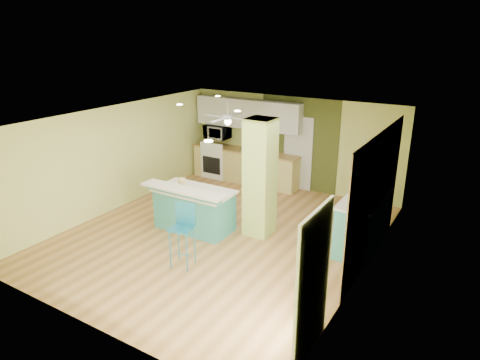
% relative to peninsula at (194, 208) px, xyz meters
% --- Properties ---
extents(floor, '(6.00, 7.00, 0.01)m').
position_rel_peninsula_xyz_m(floor, '(0.65, 0.07, -0.49)').
color(floor, olive).
rests_on(floor, ground).
extents(ceiling, '(6.00, 7.00, 0.01)m').
position_rel_peninsula_xyz_m(ceiling, '(0.65, 0.07, 2.02)').
color(ceiling, white).
rests_on(ceiling, wall_back).
extents(wall_back, '(6.00, 0.01, 2.50)m').
position_rel_peninsula_xyz_m(wall_back, '(0.65, 3.58, 0.76)').
color(wall_back, '#CED572').
rests_on(wall_back, floor).
extents(wall_front, '(6.00, 0.01, 2.50)m').
position_rel_peninsula_xyz_m(wall_front, '(0.65, -3.43, 0.76)').
color(wall_front, '#CED572').
rests_on(wall_front, floor).
extents(wall_left, '(0.01, 7.00, 2.50)m').
position_rel_peninsula_xyz_m(wall_left, '(-2.35, 0.07, 0.76)').
color(wall_left, '#CED572').
rests_on(wall_left, floor).
extents(wall_right, '(0.01, 7.00, 2.50)m').
position_rel_peninsula_xyz_m(wall_right, '(3.66, 0.07, 0.76)').
color(wall_right, '#CED572').
rests_on(wall_right, floor).
extents(wood_panel, '(0.02, 3.40, 2.50)m').
position_rel_peninsula_xyz_m(wood_panel, '(3.64, 0.67, 0.76)').
color(wood_panel, '#85664C').
rests_on(wood_panel, floor).
extents(olive_accent, '(2.20, 0.02, 2.50)m').
position_rel_peninsula_xyz_m(olive_accent, '(0.85, 3.56, 0.76)').
color(olive_accent, '#454D1E').
rests_on(olive_accent, floor).
extents(interior_door, '(0.82, 0.05, 2.00)m').
position_rel_peninsula_xyz_m(interior_door, '(0.85, 3.53, 0.51)').
color(interior_door, silver).
rests_on(interior_door, floor).
extents(french_door, '(0.04, 1.08, 2.10)m').
position_rel_peninsula_xyz_m(french_door, '(3.62, -2.23, 0.56)').
color(french_door, white).
rests_on(french_door, floor).
extents(column, '(0.55, 0.55, 2.50)m').
position_rel_peninsula_xyz_m(column, '(1.30, 0.57, 0.76)').
color(column, '#ABC45B').
rests_on(column, floor).
extents(kitchen_run, '(3.25, 0.63, 0.94)m').
position_rel_peninsula_xyz_m(kitchen_run, '(-0.65, 3.27, -0.01)').
color(kitchen_run, '#D3C06E').
rests_on(kitchen_run, floor).
extents(stove, '(0.76, 0.66, 1.08)m').
position_rel_peninsula_xyz_m(stove, '(-1.60, 3.26, -0.03)').
color(stove, white).
rests_on(stove, floor).
extents(upper_cabinets, '(3.20, 0.34, 0.80)m').
position_rel_peninsula_xyz_m(upper_cabinets, '(-0.65, 3.39, 1.46)').
color(upper_cabinets, silver).
rests_on(upper_cabinets, wall_back).
extents(microwave, '(0.70, 0.48, 0.39)m').
position_rel_peninsula_xyz_m(microwave, '(-1.60, 3.27, 0.86)').
color(microwave, silver).
rests_on(microwave, wall_back).
extents(ceiling_fan, '(1.41, 1.41, 0.61)m').
position_rel_peninsula_xyz_m(ceiling_fan, '(-0.45, 2.07, 1.59)').
color(ceiling_fan, silver).
rests_on(ceiling_fan, ceiling).
extents(pendant_lamp, '(0.14, 0.14, 0.69)m').
position_rel_peninsula_xyz_m(pendant_lamp, '(3.30, 0.82, 1.40)').
color(pendant_lamp, silver).
rests_on(pendant_lamp, ceiling).
extents(wall_decor, '(0.03, 0.90, 0.70)m').
position_rel_peninsula_xyz_m(wall_decor, '(3.62, 0.87, 1.06)').
color(wall_decor, brown).
rests_on(wall_decor, wood_panel).
extents(peninsula, '(1.97, 1.05, 1.05)m').
position_rel_peninsula_xyz_m(peninsula, '(0.00, 0.00, 0.00)').
color(peninsula, teal).
rests_on(peninsula, floor).
extents(bar_stool, '(0.47, 0.47, 1.19)m').
position_rel_peninsula_xyz_m(bar_stool, '(0.75, -1.28, 0.31)').
color(bar_stool, teal).
rests_on(bar_stool, floor).
extents(side_counter, '(0.71, 1.67, 1.08)m').
position_rel_peninsula_xyz_m(side_counter, '(3.35, 1.08, 0.06)').
color(side_counter, teal).
rests_on(side_counter, floor).
extents(fruit_bowl, '(0.38, 0.38, 0.07)m').
position_rel_peninsula_xyz_m(fruit_bowl, '(-0.60, 3.25, 0.49)').
color(fruit_bowl, '#3D2419').
rests_on(fruit_bowl, kitchen_run).
extents(canister, '(0.17, 0.17, 0.18)m').
position_rel_peninsula_xyz_m(canister, '(-0.35, 0.06, 0.51)').
color(canister, gold).
rests_on(canister, peninsula).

